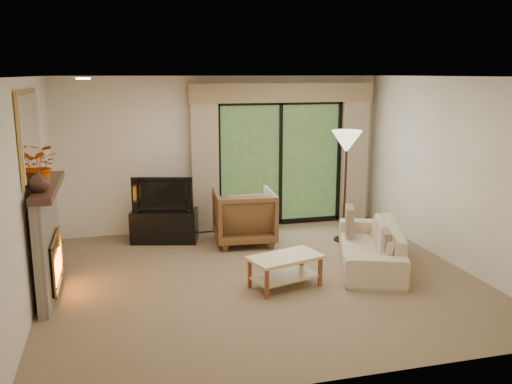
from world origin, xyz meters
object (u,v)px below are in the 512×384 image
object	(u,v)px
armchair	(244,216)
coffee_table	(285,271)
media_console	(165,226)
sofa	(370,245)

from	to	relation	value
armchair	coffee_table	bearing A→B (deg)	96.84
coffee_table	media_console	bearing A→B (deg)	103.26
sofa	coffee_table	world-z (taller)	sofa
media_console	coffee_table	distance (m)	2.63
media_console	armchair	world-z (taller)	armchair
armchair	sofa	bearing A→B (deg)	140.26
sofa	coffee_table	bearing A→B (deg)	-50.68
sofa	coffee_table	distance (m)	1.48
coffee_table	armchair	bearing A→B (deg)	76.14
media_console	sofa	world-z (taller)	sofa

